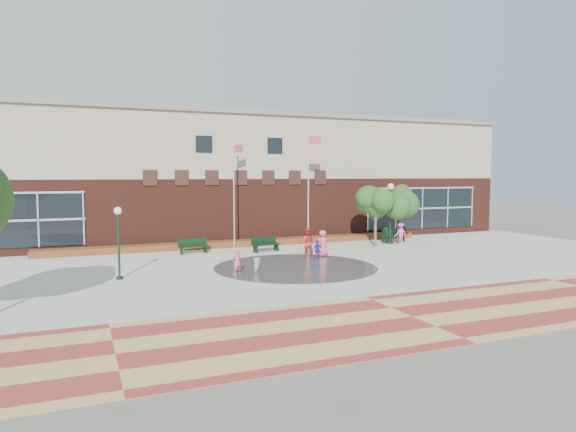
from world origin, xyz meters
name	(u,v)px	position (x,y,z in m)	size (l,w,h in m)	color
ground	(321,278)	(0.00, 0.00, 0.00)	(120.00, 120.00, 0.00)	#666056
plaza_concrete	(288,264)	(0.00, 4.00, 0.00)	(46.00, 18.00, 0.01)	#A8A8A0
paver_band	(412,317)	(0.00, -7.00, 0.00)	(46.00, 6.00, 0.01)	maroon
splash_pad	(295,267)	(0.00, 3.00, 0.00)	(8.40, 8.40, 0.01)	#383A3D
library_building	(221,177)	(0.00, 17.48, 4.64)	(44.40, 10.40, 9.20)	#4A1F17
flower_bed	(245,246)	(0.00, 11.60, 0.00)	(26.00, 1.20, 0.40)	maroon
flagpole_left	(234,188)	(-0.91, 10.89, 3.96)	(0.78, 0.37, 7.11)	silver
flagpole_right	(309,181)	(3.87, 9.75, 4.35)	(0.96, 0.17, 7.79)	silver
lamp_left	(118,235)	(-8.64, 3.24, 2.07)	(0.35, 0.35, 3.33)	black
lamp_right	(390,207)	(9.59, 8.78, 2.60)	(0.44, 0.44, 4.19)	black
bench_left	(194,249)	(-3.89, 9.61, 0.29)	(1.85, 0.68, 0.91)	black
bench_mid	(266,247)	(0.41, 8.62, 0.30)	(1.94, 0.97, 0.94)	black
bench_right	(395,238)	(10.34, 9.29, 0.32)	(2.05, 1.27, 1.00)	black
trash_can	(387,234)	(9.75, 9.45, 0.59)	(0.71, 0.71, 1.16)	black
tree_mid	(376,202)	(8.01, 8.15, 3.01)	(2.45, 2.45, 4.13)	#4B392E
tree_small_right	(400,199)	(10.29, 8.73, 3.14)	(2.52, 2.52, 4.30)	#4B392E
water_jet_a	(257,273)	(-2.32, 2.34, 0.00)	(0.36, 0.36, 0.70)	white
water_jet_b	(255,273)	(-2.42, 2.29, 0.00)	(0.18, 0.18, 0.40)	white
child_splash	(237,262)	(-3.30, 2.38, 0.63)	(0.46, 0.30, 1.25)	#DC4C77
adult_red	(307,243)	(1.76, 5.38, 0.90)	(0.88, 0.68, 1.81)	red
adult_pink	(323,243)	(2.88, 5.66, 0.78)	(0.76, 0.50, 1.56)	#DE4367
child_blue	(317,250)	(2.18, 4.92, 0.54)	(0.63, 0.26, 1.08)	#2F2DB3
person_bench	(400,233)	(10.25, 8.51, 0.76)	(0.98, 0.56, 1.51)	#EC489F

